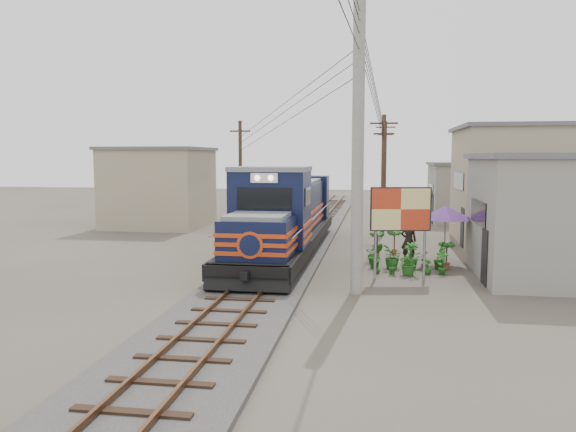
% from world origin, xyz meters
% --- Properties ---
extents(ground, '(120.00, 120.00, 0.00)m').
position_xyz_m(ground, '(0.00, 0.00, 0.00)').
color(ground, '#473F35').
rests_on(ground, ground).
extents(ballast, '(3.60, 70.00, 0.16)m').
position_xyz_m(ballast, '(0.00, 10.00, 0.08)').
color(ballast, '#595651').
rests_on(ballast, ground).
extents(track, '(1.15, 70.00, 0.12)m').
position_xyz_m(track, '(0.00, 10.00, 0.26)').
color(track, '#51331E').
rests_on(track, ground).
extents(locomotive, '(3.00, 16.33, 4.05)m').
position_xyz_m(locomotive, '(0.00, 6.38, 1.76)').
color(locomotive, black).
rests_on(locomotive, ground).
extents(utility_pole_main, '(0.40, 0.40, 10.00)m').
position_xyz_m(utility_pole_main, '(3.50, -0.50, 5.00)').
color(utility_pole_main, '#9E9B93').
rests_on(utility_pole_main, ground).
extents(wooden_pole_mid, '(1.60, 0.24, 7.00)m').
position_xyz_m(wooden_pole_mid, '(4.50, 14.00, 3.68)').
color(wooden_pole_mid, '#4C3826').
rests_on(wooden_pole_mid, ground).
extents(wooden_pole_far, '(1.60, 0.24, 7.50)m').
position_xyz_m(wooden_pole_far, '(4.80, 28.00, 3.93)').
color(wooden_pole_far, '#4C3826').
rests_on(wooden_pole_far, ground).
extents(wooden_pole_left, '(1.60, 0.24, 7.00)m').
position_xyz_m(wooden_pole_left, '(-5.00, 18.00, 3.68)').
color(wooden_pole_left, '#4C3826').
rests_on(wooden_pole_left, ground).
extents(power_lines, '(9.65, 19.00, 3.30)m').
position_xyz_m(power_lines, '(-0.14, 8.49, 7.56)').
color(power_lines, black).
rests_on(power_lines, ground).
extents(shophouse_mid, '(8.40, 7.35, 6.20)m').
position_xyz_m(shophouse_mid, '(12.50, 12.00, 3.11)').
color(shophouse_mid, tan).
rests_on(shophouse_mid, ground).
extents(shophouse_back, '(6.30, 6.30, 4.20)m').
position_xyz_m(shophouse_back, '(11.00, 22.00, 2.11)').
color(shophouse_back, gray).
rests_on(shophouse_back, ground).
extents(shophouse_left, '(6.30, 6.30, 5.20)m').
position_xyz_m(shophouse_left, '(-10.00, 16.00, 2.61)').
color(shophouse_left, tan).
rests_on(shophouse_left, ground).
extents(billboard, '(2.23, 0.50, 3.47)m').
position_xyz_m(billboard, '(5.02, 1.83, 2.56)').
color(billboard, '#99999E').
rests_on(billboard, ground).
extents(market_umbrella, '(2.46, 2.46, 2.52)m').
position_xyz_m(market_umbrella, '(7.04, 5.23, 2.21)').
color(market_umbrella, black).
rests_on(market_umbrella, ground).
extents(vendor, '(0.71, 0.50, 1.87)m').
position_xyz_m(vendor, '(5.55, 5.59, 0.93)').
color(vendor, black).
rests_on(vendor, ground).
extents(plant_nursery, '(3.34, 3.24, 1.08)m').
position_xyz_m(plant_nursery, '(5.16, 3.75, 0.47)').
color(plant_nursery, '#23631C').
rests_on(plant_nursery, ground).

